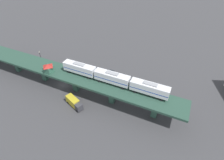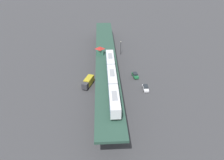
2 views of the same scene
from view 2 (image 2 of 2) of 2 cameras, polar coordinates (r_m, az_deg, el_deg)
ground_plane at (r=94.30m, az=-1.53°, el=2.20°), size 400.00×400.00×0.00m
elevated_viaduct at (r=91.57m, az=-1.59°, el=5.60°), size 36.97×89.96×7.14m
subway_train at (r=71.46m, az=0.00°, el=0.71°), size 14.38×36.19×4.45m
signal_hut at (r=92.52m, az=-3.16°, el=7.76°), size 4.07×4.07×3.40m
street_car_green at (r=90.39m, az=6.07°, el=1.29°), size 2.45×4.62×1.89m
street_car_white at (r=82.92m, az=8.75°, el=-2.01°), size 3.11×4.74×1.89m
delivery_truck at (r=84.33m, az=-6.27°, el=-0.51°), size 6.31×6.99×3.20m
street_lamp at (r=108.13m, az=2.30°, el=8.67°), size 0.44×0.44×6.94m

